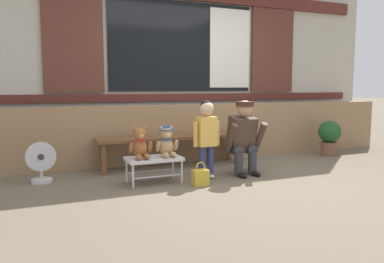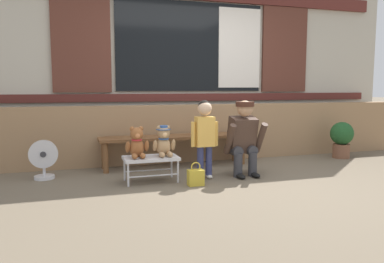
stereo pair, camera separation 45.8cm
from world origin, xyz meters
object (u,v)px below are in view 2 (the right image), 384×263
(small_display_bench, at_px, (151,159))
(handbag_on_ground, at_px, (196,177))
(teddy_bear_with_hat, at_px, (164,142))
(floor_fan, at_px, (44,160))
(wooden_bench_long, at_px, (175,140))
(child_standing, at_px, (205,130))
(potted_plant, at_px, (342,138))
(adult_crouching, at_px, (244,138))
(teddy_bear_plain, at_px, (137,144))

(small_display_bench, height_order, handbag_on_ground, small_display_bench)
(teddy_bear_with_hat, distance_m, floor_fan, 1.49)
(wooden_bench_long, height_order, handbag_on_ground, wooden_bench_long)
(child_standing, height_order, potted_plant, child_standing)
(child_standing, relative_size, adult_crouching, 1.01)
(wooden_bench_long, relative_size, handbag_on_ground, 7.72)
(teddy_bear_plain, xyz_separation_m, potted_plant, (3.33, 0.60, -0.14))
(small_display_bench, xyz_separation_m, floor_fan, (-1.22, 0.52, -0.03))
(child_standing, distance_m, handbag_on_ground, 0.61)
(teddy_bear_plain, bearing_deg, wooden_bench_long, 48.84)
(potted_plant, bearing_deg, small_display_bench, -169.27)
(teddy_bear_plain, relative_size, child_standing, 0.38)
(small_display_bench, xyz_separation_m, teddy_bear_plain, (-0.16, 0.00, 0.20))
(wooden_bench_long, bearing_deg, handbag_on_ground, -92.64)
(floor_fan, bearing_deg, small_display_bench, -23.09)
(teddy_bear_with_hat, bearing_deg, potted_plant, 11.24)
(small_display_bench, bearing_deg, handbag_on_ground, -35.87)
(wooden_bench_long, xyz_separation_m, teddy_bear_plain, (-0.66, -0.75, 0.09))
(teddy_bear_with_hat, relative_size, floor_fan, 0.76)
(small_display_bench, relative_size, teddy_bear_plain, 1.76)
(child_standing, bearing_deg, wooden_bench_long, 101.14)
(teddy_bear_plain, xyz_separation_m, adult_crouching, (1.35, -0.02, 0.02))
(small_display_bench, relative_size, potted_plant, 1.12)
(wooden_bench_long, bearing_deg, child_standing, -78.86)
(teddy_bear_with_hat, distance_m, child_standing, 0.51)
(floor_fan, bearing_deg, potted_plant, 1.08)
(wooden_bench_long, distance_m, teddy_bear_plain, 1.01)
(teddy_bear_plain, relative_size, potted_plant, 0.64)
(child_standing, bearing_deg, handbag_on_ground, -125.98)
(wooden_bench_long, xyz_separation_m, handbag_on_ground, (-0.05, -1.08, -0.28))
(child_standing, distance_m, floor_fan, 1.99)
(handbag_on_ground, bearing_deg, adult_crouching, 22.65)
(wooden_bench_long, height_order, small_display_bench, wooden_bench_long)
(teddy_bear_with_hat, bearing_deg, handbag_on_ground, -48.47)
(wooden_bench_long, bearing_deg, potted_plant, -3.32)
(wooden_bench_long, bearing_deg, teddy_bear_with_hat, -114.27)
(potted_plant, bearing_deg, teddy_bear_plain, -169.80)
(adult_crouching, height_order, handbag_on_ground, adult_crouching)
(wooden_bench_long, relative_size, teddy_bear_with_hat, 5.78)
(small_display_bench, bearing_deg, floor_fan, 156.91)
(wooden_bench_long, relative_size, teddy_bear_plain, 5.78)
(child_standing, relative_size, handbag_on_ground, 3.52)
(child_standing, relative_size, floor_fan, 2.00)
(teddy_bear_plain, distance_m, teddy_bear_with_hat, 0.32)
(teddy_bear_plain, xyz_separation_m, floor_fan, (-1.06, 0.52, -0.23))
(child_standing, bearing_deg, adult_crouching, 2.40)
(child_standing, relative_size, potted_plant, 1.68)
(adult_crouching, bearing_deg, handbag_on_ground, -157.35)
(small_display_bench, relative_size, child_standing, 0.67)
(wooden_bench_long, xyz_separation_m, potted_plant, (2.67, -0.16, -0.05))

